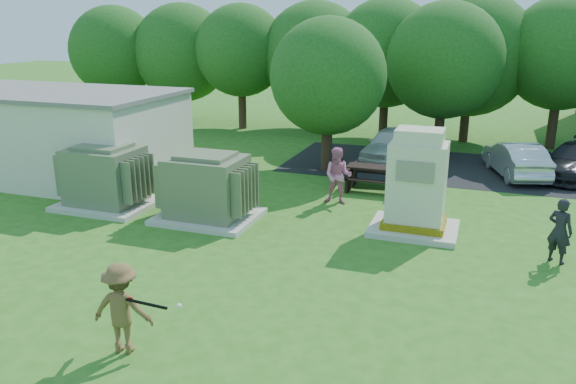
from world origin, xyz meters
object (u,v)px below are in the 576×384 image
at_px(transformer_left, 105,178).
at_px(car_dark, 575,161).
at_px(picnic_table, 376,175).
at_px(batter, 122,308).
at_px(person_by_generator, 560,231).
at_px(car_white, 391,145).
at_px(generator_cabinet, 416,188).
at_px(transformer_right, 207,189).
at_px(person_at_picnic, 338,176).
at_px(car_silver_a, 516,159).

bearing_deg(transformer_left, car_dark, 31.45).
bearing_deg(picnic_table, batter, -101.35).
bearing_deg(person_by_generator, car_white, -26.38).
distance_m(generator_cabinet, car_white, 8.58).
distance_m(generator_cabinet, picnic_table, 4.25).
xyz_separation_m(transformer_right, person_by_generator, (9.83, 0.05, -0.12)).
relative_size(transformer_left, person_at_picnic, 1.57).
relative_size(person_by_generator, person_at_picnic, 0.89).
height_order(person_by_generator, car_silver_a, person_by_generator).
bearing_deg(car_white, person_by_generator, -49.46).
bearing_deg(car_dark, person_by_generator, -73.99).
height_order(batter, person_by_generator, batter).
bearing_deg(transformer_right, car_silver_a, 43.39).
height_order(picnic_table, car_silver_a, car_silver_a).
height_order(transformer_right, person_at_picnic, transformer_right).
height_order(picnic_table, person_by_generator, person_by_generator).
distance_m(generator_cabinet, person_by_generator, 3.85).
height_order(generator_cabinet, car_silver_a, generator_cabinet).
distance_m(person_by_generator, car_silver_a, 8.55).
distance_m(batter, car_white, 16.50).
xyz_separation_m(person_at_picnic, car_silver_a, (5.69, 5.75, -0.27)).
distance_m(picnic_table, car_silver_a, 6.11).
xyz_separation_m(transformer_left, person_by_generator, (13.53, 0.05, -0.12)).
bearing_deg(car_silver_a, person_at_picnic, 28.35).
bearing_deg(transformer_right, picnic_table, 48.23).
bearing_deg(generator_cabinet, person_by_generator, -15.10).
height_order(transformer_left, batter, transformer_left).
height_order(transformer_left, person_at_picnic, transformer_left).
bearing_deg(person_by_generator, car_silver_a, -53.08).
relative_size(transformer_right, car_silver_a, 0.72).
bearing_deg(batter, person_by_generator, -148.62).
bearing_deg(transformer_left, batter, -51.33).
relative_size(picnic_table, batter, 1.18).
bearing_deg(batter, car_silver_a, -125.00).
bearing_deg(generator_cabinet, car_white, 104.07).
xyz_separation_m(picnic_table, batter, (-2.37, -11.79, 0.32)).
distance_m(generator_cabinet, car_silver_a, 8.10).
height_order(transformer_right, picnic_table, transformer_right).
bearing_deg(person_at_picnic, car_dark, 35.49).
distance_m(transformer_right, person_at_picnic, 4.40).
bearing_deg(car_dark, transformer_right, -116.08).
bearing_deg(transformer_right, batter, -74.78).
height_order(picnic_table, batter, batter).
bearing_deg(car_white, car_dark, 6.96).
bearing_deg(transformer_left, car_silver_a, 33.87).
bearing_deg(car_white, transformer_right, -104.71).
distance_m(transformer_left, generator_cabinet, 9.90).
xyz_separation_m(generator_cabinet, person_by_generator, (3.69, -1.00, -0.47)).
distance_m(person_at_picnic, car_silver_a, 8.09).
distance_m(transformer_right, batter, 7.26).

